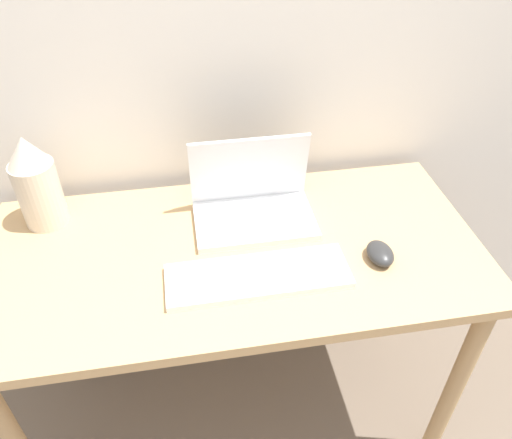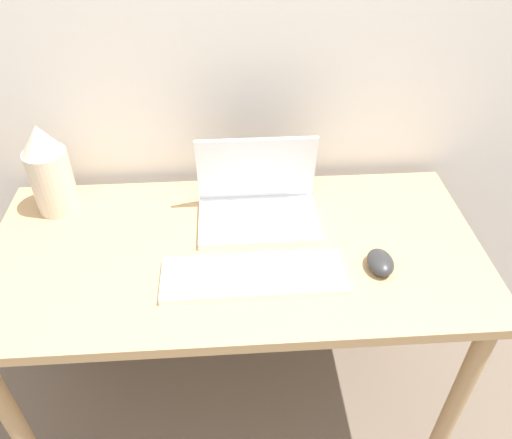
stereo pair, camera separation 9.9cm
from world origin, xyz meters
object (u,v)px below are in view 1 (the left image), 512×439
at_px(vase, 36,182).
at_px(mouse, 380,253).
at_px(keyboard, 258,276).
at_px(laptop, 252,202).

bearing_deg(vase, mouse, -19.53).
bearing_deg(mouse, keyboard, -177.02).
bearing_deg(laptop, mouse, -38.01).
xyz_separation_m(keyboard, vase, (-0.54, 0.32, 0.12)).
bearing_deg(keyboard, mouse, 2.98).
relative_size(laptop, vase, 1.23).
relative_size(laptop, keyboard, 0.73).
distance_m(keyboard, mouse, 0.32).
bearing_deg(vase, laptop, -7.71).
xyz_separation_m(laptop, mouse, (0.29, -0.23, -0.03)).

